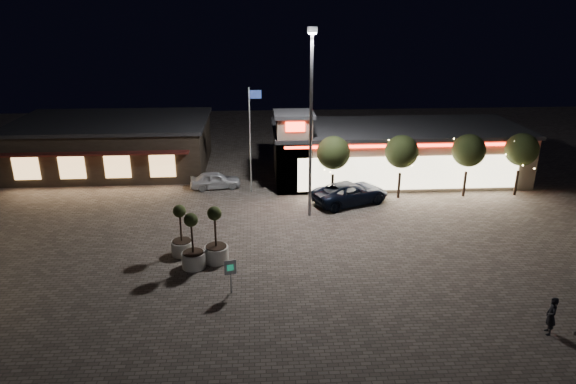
{
  "coord_description": "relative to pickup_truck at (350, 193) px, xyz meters",
  "views": [
    {
      "loc": [
        -1.54,
        -24.37,
        13.71
      ],
      "look_at": [
        0.4,
        6.0,
        2.48
      ],
      "focal_mm": 32.0,
      "sensor_mm": 36.0,
      "label": 1
    }
  ],
  "objects": [
    {
      "name": "planter_mid",
      "position": [
        -10.32,
        -9.07,
        0.21
      ],
      "size": [
        1.31,
        1.31,
        3.22
      ],
      "color": "silver",
      "rests_on": "ground"
    },
    {
      "name": "pedestrian",
      "position": [
        5.95,
        -16.18,
        0.11
      ],
      "size": [
        0.56,
        0.73,
        1.79
      ],
      "primitive_type": "imported",
      "rotation": [
        0.0,
        0.0,
        -1.79
      ],
      "color": "black",
      "rests_on": "ground"
    },
    {
      "name": "restaurant_building",
      "position": [
        -19.2,
        9.82,
        1.37
      ],
      "size": [
        16.4,
        11.0,
        4.3
      ],
      "color": "#382D23",
      "rests_on": "ground"
    },
    {
      "name": "floodlight_pole",
      "position": [
        -3.2,
        -2.16,
        6.23
      ],
      "size": [
        0.6,
        0.4,
        12.38
      ],
      "color": "gray",
      "rests_on": "ground"
    },
    {
      "name": "string_tree_d",
      "position": [
        12.8,
        0.84,
        2.77
      ],
      "size": [
        2.42,
        2.42,
        4.79
      ],
      "color": "#332319",
      "rests_on": "ground"
    },
    {
      "name": "retail_building",
      "position": [
        4.31,
        5.66,
        1.42
      ],
      "size": [
        20.4,
        8.4,
        6.1
      ],
      "color": "gray",
      "rests_on": "ground"
    },
    {
      "name": "flagpole",
      "position": [
        -7.1,
        2.84,
        3.96
      ],
      "size": [
        0.95,
        0.1,
        8.0
      ],
      "color": "white",
      "rests_on": "ground"
    },
    {
      "name": "ground",
      "position": [
        -5.2,
        -10.16,
        -0.79
      ],
      "size": [
        90.0,
        90.0,
        0.0
      ],
      "primitive_type": "plane",
      "color": "#71655C",
      "rests_on": "ground"
    },
    {
      "name": "pickup_truck",
      "position": [
        0.0,
        0.0,
        0.0
      ],
      "size": [
        6.23,
        4.56,
        1.57
      ],
      "primitive_type": "imported",
      "rotation": [
        0.0,
        0.0,
        1.96
      ],
      "color": "black",
      "rests_on": "ground"
    },
    {
      "name": "planter_right",
      "position": [
        -9.11,
        -8.46,
        0.24
      ],
      "size": [
        1.35,
        1.35,
        3.32
      ],
      "color": "silver",
      "rests_on": "ground"
    },
    {
      "name": "string_tree_a",
      "position": [
        -1.2,
        0.84,
        2.77
      ],
      "size": [
        2.42,
        2.42,
        4.79
      ],
      "color": "#332319",
      "rests_on": "ground"
    },
    {
      "name": "string_tree_c",
      "position": [
        8.8,
        0.84,
        2.77
      ],
      "size": [
        2.42,
        2.42,
        4.79
      ],
      "color": "#332319",
      "rests_on": "ground"
    },
    {
      "name": "white_sedan",
      "position": [
        -10.01,
        3.84,
        -0.12
      ],
      "size": [
        4.06,
        2.03,
        1.33
      ],
      "primitive_type": "imported",
      "rotation": [
        0.0,
        0.0,
        1.69
      ],
      "color": "silver",
      "rests_on": "ground"
    },
    {
      "name": "planter_left",
      "position": [
        -11.14,
        -7.5,
        0.17
      ],
      "size": [
        1.26,
        1.26,
        3.09
      ],
      "color": "silver",
      "rests_on": "ground"
    },
    {
      "name": "string_tree_b",
      "position": [
        3.8,
        0.84,
        2.77
      ],
      "size": [
        2.42,
        2.42,
        4.79
      ],
      "color": "#332319",
      "rests_on": "ground"
    },
    {
      "name": "valet_sign",
      "position": [
        -8.16,
        -11.9,
        0.49
      ],
      "size": [
        0.6,
        0.2,
        1.82
      ],
      "color": "gray",
      "rests_on": "ground"
    }
  ]
}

